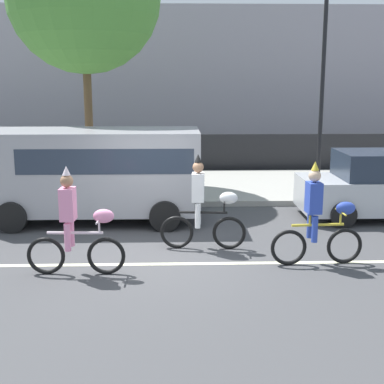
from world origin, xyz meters
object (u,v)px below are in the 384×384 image
parade_cyclist_pink (76,228)px  parade_cyclist_cobalt (319,220)px  parked_van_grey (97,168)px  parked_car_silver (384,187)px  street_lamp_post (324,56)px  parade_cyclist_zebra (204,208)px

parade_cyclist_pink → parade_cyclist_cobalt: same height
parade_cyclist_cobalt → parade_cyclist_pink: bearing=-174.9°
parade_cyclist_pink → parked_van_grey: (-0.15, 3.66, 0.44)m
parked_car_silver → street_lamp_post: size_ratio=0.70×
parade_cyclist_pink → parade_cyclist_zebra: bearing=31.1°
parade_cyclist_zebra → parade_cyclist_cobalt: bearing=-25.9°
parade_cyclist_zebra → street_lamp_post: size_ratio=0.33×
parked_car_silver → parade_cyclist_pink: bearing=-151.5°
parade_cyclist_cobalt → parked_van_grey: bearing=143.7°
parade_cyclist_cobalt → parked_van_grey: (-4.46, 3.28, 0.44)m
parade_cyclist_pink → parade_cyclist_cobalt: (4.32, 0.38, 0.00)m
parked_car_silver → street_lamp_post: 4.46m
parade_cyclist_pink → street_lamp_post: (5.98, 6.68, 3.15)m
parked_van_grey → parked_car_silver: size_ratio=1.22×
parked_van_grey → parade_cyclist_zebra: bearing=-43.4°
street_lamp_post → parked_van_grey: bearing=-153.8°
parade_cyclist_cobalt → parked_car_silver: parade_cyclist_cobalt is taller
parade_cyclist_zebra → street_lamp_post: 7.19m
parade_cyclist_pink → parade_cyclist_cobalt: 4.34m
parade_cyclist_zebra → parked_van_grey: size_ratio=0.38×
parade_cyclist_zebra → street_lamp_post: bearing=55.1°
parade_cyclist_cobalt → parked_car_silver: bearing=53.1°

